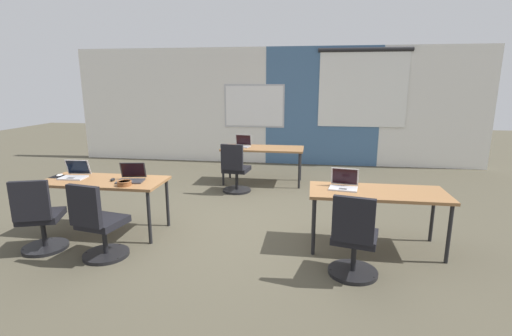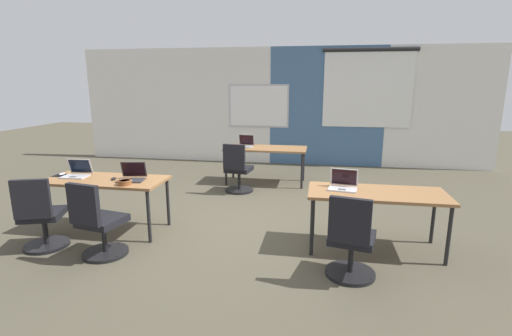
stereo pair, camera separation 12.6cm
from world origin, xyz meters
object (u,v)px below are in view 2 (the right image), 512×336
(desk_near_left, at_px, (106,183))
(desk_far_center, at_px, (266,151))
(chair_far_left, at_px, (238,172))
(mouse_near_left_inner, at_px, (114,179))
(chair_near_left_inner, at_px, (98,226))
(laptop_near_left_inner, at_px, (132,176))
(mouse_near_left_end, at_px, (62,174))
(desk_near_right, at_px, (377,197))
(laptop_far_left, at_px, (245,144))
(laptop_near_right_inner, at_px, (343,185))
(snack_bowl, at_px, (125,182))
(chair_near_right_inner, at_px, (351,244))
(laptop_near_left_end, at_px, (77,173))
(chair_near_left_end, at_px, (41,220))

(desk_near_left, distance_m, desk_far_center, 3.30)
(chair_far_left, distance_m, mouse_near_left_inner, 2.44)
(desk_near_left, xyz_separation_m, chair_near_left_inner, (0.36, -0.78, -0.28))
(desk_near_left, relative_size, laptop_near_left_inner, 4.27)
(mouse_near_left_inner, bearing_deg, mouse_near_left_end, 173.48)
(desk_far_center, xyz_separation_m, laptop_near_left_inner, (-1.37, -2.79, 0.11))
(desk_near_right, xyz_separation_m, laptop_far_left, (-2.17, 2.84, 0.11))
(laptop_near_right_inner, xyz_separation_m, snack_bowl, (-2.70, -0.29, -0.01))
(chair_near_left_inner, relative_size, mouse_near_left_end, 8.52)
(chair_near_right_inner, height_order, snack_bowl, chair_near_right_inner)
(desk_far_center, bearing_deg, desk_near_left, -122.01)
(desk_near_right, relative_size, laptop_far_left, 4.32)
(mouse_near_left_inner, xyz_separation_m, chair_near_left_inner, (0.22, -0.75, -0.36))
(desk_near_right, relative_size, mouse_near_left_end, 14.81)
(mouse_near_left_inner, height_order, snack_bowl, snack_bowl)
(laptop_near_left_end, height_order, mouse_near_left_end, laptop_near_left_end)
(laptop_near_left_inner, bearing_deg, laptop_far_left, 61.87)
(desk_near_right, bearing_deg, chair_near_right_inner, -113.47)
(desk_near_left, relative_size, desk_near_right, 1.00)
(chair_near_right_inner, height_order, chair_near_left_end, same)
(laptop_near_right_inner, xyz_separation_m, mouse_near_left_end, (-3.80, 0.00, -0.03))
(chair_near_left_inner, bearing_deg, snack_bowl, -84.34)
(laptop_far_left, relative_size, mouse_near_left_inner, 3.36)
(mouse_near_left_end, bearing_deg, laptop_near_left_inner, -3.17)
(chair_near_right_inner, bearing_deg, chair_far_left, -44.64)
(desk_near_left, height_order, chair_near_left_inner, chair_near_left_inner)
(laptop_far_left, bearing_deg, desk_near_right, -43.22)
(laptop_near_left_inner, distance_m, chair_near_left_inner, 0.88)
(snack_bowl, bearing_deg, chair_near_left_end, -150.33)
(laptop_near_right_inner, bearing_deg, desk_far_center, 125.95)
(snack_bowl, bearing_deg, chair_far_left, 67.63)
(laptop_far_left, xyz_separation_m, laptop_near_left_inner, (-0.94, -2.83, -0.00))
(chair_far_left, xyz_separation_m, chair_near_right_inner, (1.82, -2.84, 0.00))
(desk_near_right, xyz_separation_m, snack_bowl, (-3.09, -0.22, 0.10))
(laptop_near_right_inner, xyz_separation_m, laptop_near_left_end, (-3.57, -0.00, -0.00))
(desk_near_right, bearing_deg, laptop_near_left_end, 179.10)
(mouse_near_left_end, bearing_deg, laptop_far_left, 53.90)
(chair_near_left_inner, distance_m, snack_bowl, 0.67)
(desk_near_left, bearing_deg, laptop_near_right_inner, 1.24)
(chair_near_left_inner, bearing_deg, laptop_near_left_end, -35.12)
(chair_far_left, height_order, chair_near_left_inner, same)
(chair_near_right_inner, relative_size, snack_bowl, 5.18)
(mouse_near_left_inner, bearing_deg, laptop_near_right_inner, 1.79)
(desk_far_center, height_order, laptop_near_right_inner, laptop_near_right_inner)
(chair_near_right_inner, relative_size, mouse_near_left_inner, 8.34)
(mouse_near_left_end, bearing_deg, laptop_near_left_end, -1.64)
(chair_near_left_inner, bearing_deg, chair_far_left, -98.54)
(desk_far_center, height_order, mouse_near_left_end, mouse_near_left_end)
(laptop_near_left_inner, xyz_separation_m, chair_near_left_inner, (-0.03, -0.79, -0.39))
(laptop_near_right_inner, bearing_deg, desk_near_right, -0.17)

